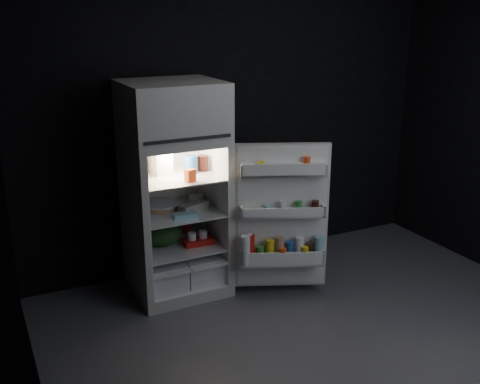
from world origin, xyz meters
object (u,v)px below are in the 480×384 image
fridge_door (282,220)px  milk_jug (161,160)px  refrigerator (174,182)px  egg_carton (194,207)px  yogurt_tray (199,241)px

fridge_door → milk_jug: (-0.81, 0.57, 0.47)m
refrigerator → fridge_door: size_ratio=1.46×
fridge_door → egg_carton: (-0.60, 0.40, 0.08)m
egg_carton → fridge_door: bearing=-53.9°
fridge_door → yogurt_tray: (-0.57, 0.40, -0.23)m
refrigerator → milk_jug: refrigerator is taller
fridge_door → refrigerator: bearing=144.0°
yogurt_tray → milk_jug: bearing=147.8°
yogurt_tray → fridge_door: bearing=-31.7°
egg_carton → milk_jug: bearing=120.0°
milk_jug → egg_carton: (0.21, -0.17, -0.38)m
milk_jug → yogurt_tray: milk_jug is taller
fridge_door → egg_carton: bearing=146.4°
milk_jug → fridge_door: bearing=-42.6°
refrigerator → fridge_door: 0.94m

